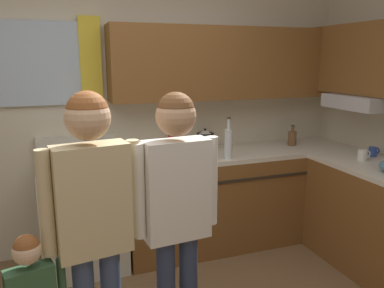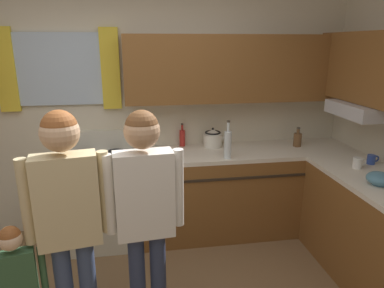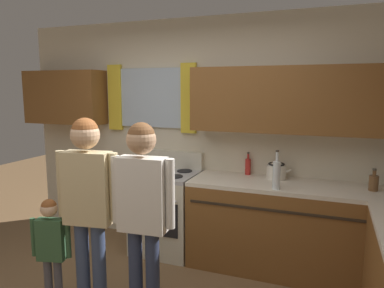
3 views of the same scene
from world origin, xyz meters
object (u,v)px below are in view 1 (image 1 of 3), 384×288
(bottle_tall_clear, at_px, (228,143))
(mug_cobalt_blue, at_px, (373,152))
(bottle_squat_brown, at_px, (292,138))
(bottle_sauce_red, at_px, (171,141))
(stovetop_kettle, at_px, (205,140))
(adult_in_plaid, at_px, (177,200))
(mug_ceramic_white, at_px, (363,155))
(stove_oven, at_px, (83,214))
(adult_holding_child, at_px, (93,211))

(bottle_tall_clear, bearing_deg, mug_cobalt_blue, -16.25)
(bottle_squat_brown, height_order, bottle_sauce_red, bottle_sauce_red)
(stovetop_kettle, bearing_deg, mug_cobalt_blue, -30.19)
(bottle_squat_brown, bearing_deg, adult_in_plaid, -140.85)
(mug_ceramic_white, bearing_deg, stove_oven, 163.50)
(bottle_sauce_red, bearing_deg, adult_in_plaid, -105.83)
(bottle_squat_brown, xyz_separation_m, stovetop_kettle, (-0.89, 0.12, 0.02))
(bottle_tall_clear, bearing_deg, bottle_squat_brown, 18.03)
(mug_cobalt_blue, bearing_deg, bottle_squat_brown, 123.27)
(mug_cobalt_blue, bearing_deg, stove_oven, 166.49)
(mug_cobalt_blue, bearing_deg, adult_holding_child, -163.42)
(mug_ceramic_white, distance_m, stovetop_kettle, 1.40)
(bottle_sauce_red, relative_size, mug_cobalt_blue, 2.14)
(bottle_tall_clear, xyz_separation_m, stovetop_kettle, (-0.06, 0.40, -0.05))
(mug_ceramic_white, bearing_deg, bottle_sauce_red, 147.15)
(bottle_sauce_red, height_order, mug_cobalt_blue, bottle_sauce_red)
(stovetop_kettle, distance_m, adult_in_plaid, 1.65)
(stove_oven, bearing_deg, mug_cobalt_blue, -13.51)
(stove_oven, distance_m, bottle_sauce_red, 1.04)
(mug_ceramic_white, xyz_separation_m, adult_holding_child, (-2.32, -0.67, 0.07))
(bottle_squat_brown, height_order, stovetop_kettle, stovetop_kettle)
(bottle_squat_brown, height_order, adult_holding_child, adult_holding_child)
(bottle_squat_brown, height_order, mug_cobalt_blue, bottle_squat_brown)
(stovetop_kettle, bearing_deg, adult_holding_child, -128.54)
(bottle_tall_clear, distance_m, mug_ceramic_white, 1.15)
(adult_holding_child, bearing_deg, stove_oven, 88.93)
(bottle_squat_brown, bearing_deg, bottle_tall_clear, -161.97)
(stovetop_kettle, relative_size, adult_holding_child, 0.17)
(bottle_tall_clear, xyz_separation_m, mug_ceramic_white, (1.06, -0.45, -0.09))
(adult_in_plaid, bearing_deg, adult_holding_child, -174.22)
(stove_oven, height_order, bottle_squat_brown, bottle_squat_brown)
(mug_ceramic_white, height_order, adult_holding_child, adult_holding_child)
(bottle_sauce_red, xyz_separation_m, stovetop_kettle, (0.32, -0.08, 0.00))
(stove_oven, height_order, mug_cobalt_blue, stove_oven)
(stovetop_kettle, bearing_deg, mug_ceramic_white, -37.07)
(stove_oven, distance_m, mug_cobalt_blue, 2.60)
(mug_ceramic_white, xyz_separation_m, mug_cobalt_blue, (0.19, 0.08, -0.00))
(stovetop_kettle, height_order, adult_holding_child, adult_holding_child)
(bottle_squat_brown, distance_m, adult_holding_child, 2.51)
(mug_ceramic_white, height_order, stovetop_kettle, stovetop_kettle)
(bottle_squat_brown, distance_m, bottle_sauce_red, 1.22)
(adult_in_plaid, bearing_deg, stove_oven, 108.07)
(mug_cobalt_blue, relative_size, adult_in_plaid, 0.07)
(adult_holding_child, relative_size, adult_in_plaid, 1.01)
(bottle_sauce_red, bearing_deg, bottle_squat_brown, -9.67)
(stovetop_kettle, bearing_deg, bottle_sauce_red, 165.63)
(stove_oven, bearing_deg, stovetop_kettle, 7.94)
(bottle_tall_clear, height_order, adult_in_plaid, adult_in_plaid)
(bottle_squat_brown, xyz_separation_m, bottle_sauce_red, (-1.21, 0.21, 0.02))
(bottle_sauce_red, bearing_deg, mug_cobalt_blue, -27.41)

